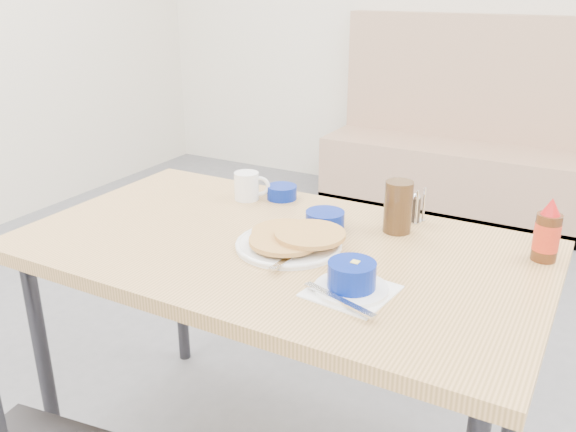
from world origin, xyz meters
The scene contains 10 objects.
booth_bench centered at (0.00, 2.78, 0.35)m, with size 1.90×0.56×1.22m.
dining_table centered at (0.00, 0.25, 0.70)m, with size 1.40×0.80×0.76m.
pancake_plate centered at (0.04, 0.24, 0.78)m, with size 0.29×0.31×0.05m.
coffee_mug centered at (-0.26, 0.51, 0.81)m, with size 0.11×0.08×0.09m.
grits_setting centered at (0.28, 0.09, 0.79)m, with size 0.20×0.21×0.08m.
creamer_bowl centered at (-0.16, 0.56, 0.78)m, with size 0.10×0.10×0.04m.
butter_bowl centered at (0.06, 0.41, 0.78)m, with size 0.11×0.11×0.05m.
amber_tumbler centered at (0.25, 0.48, 0.83)m, with size 0.08×0.08×0.15m, color #3C2613.
condiment_caddy centered at (0.25, 0.59, 0.80)m, with size 0.10×0.07×0.10m.
syrup_bottle centered at (0.64, 0.49, 0.83)m, with size 0.06×0.06×0.17m.
Camera 1 is at (0.75, -1.05, 1.43)m, focal length 38.00 mm.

